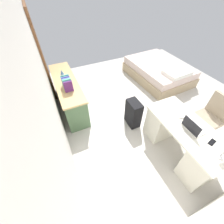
{
  "coord_description": "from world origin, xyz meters",
  "views": [
    {
      "loc": [
        -2.09,
        1.9,
        2.53
      ],
      "look_at": [
        -0.35,
        1.09,
        0.6
      ],
      "focal_mm": 23.36,
      "sensor_mm": 36.0,
      "label": 1
    }
  ],
  "objects_px": {
    "suitcase_black": "(133,113)",
    "figurine_small": "(62,72)",
    "computer_mouse": "(182,117)",
    "cell_phone_near_laptop": "(212,142)",
    "desk": "(182,140)",
    "office_chair": "(208,120)",
    "credenza": "(69,94)",
    "bed": "(158,71)",
    "laptop": "(193,127)"
  },
  "relations": [
    {
      "from": "office_chair",
      "to": "credenza",
      "type": "relative_size",
      "value": 0.52
    },
    {
      "from": "desk",
      "to": "office_chair",
      "type": "xyz_separation_m",
      "value": [
        0.11,
        -0.76,
        0.04
      ]
    },
    {
      "from": "suitcase_black",
      "to": "bed",
      "type": "bearing_deg",
      "value": -51.64
    },
    {
      "from": "credenza",
      "to": "cell_phone_near_laptop",
      "type": "relative_size",
      "value": 13.24
    },
    {
      "from": "credenza",
      "to": "suitcase_black",
      "type": "height_order",
      "value": "credenza"
    },
    {
      "from": "suitcase_black",
      "to": "credenza",
      "type": "bearing_deg",
      "value": 44.05
    },
    {
      "from": "computer_mouse",
      "to": "bed",
      "type": "bearing_deg",
      "value": -30.36
    },
    {
      "from": "credenza",
      "to": "cell_phone_near_laptop",
      "type": "distance_m",
      "value": 2.97
    },
    {
      "from": "cell_phone_near_laptop",
      "to": "figurine_small",
      "type": "relative_size",
      "value": 1.24
    },
    {
      "from": "suitcase_black",
      "to": "figurine_small",
      "type": "xyz_separation_m",
      "value": [
        1.48,
        1.1,
        0.48
      ]
    },
    {
      "from": "credenza",
      "to": "bed",
      "type": "relative_size",
      "value": 0.92
    },
    {
      "from": "suitcase_black",
      "to": "figurine_small",
      "type": "bearing_deg",
      "value": 37.36
    },
    {
      "from": "figurine_small",
      "to": "suitcase_black",
      "type": "bearing_deg",
      "value": -143.41
    },
    {
      "from": "computer_mouse",
      "to": "cell_phone_near_laptop",
      "type": "relative_size",
      "value": 0.74
    },
    {
      "from": "office_chair",
      "to": "suitcase_black",
      "type": "xyz_separation_m",
      "value": [
        0.86,
        1.15,
        -0.11
      ]
    },
    {
      "from": "bed",
      "to": "figurine_small",
      "type": "xyz_separation_m",
      "value": [
        0.19,
        2.78,
        0.54
      ]
    },
    {
      "from": "bed",
      "to": "suitcase_black",
      "type": "bearing_deg",
      "value": 127.59
    },
    {
      "from": "desk",
      "to": "office_chair",
      "type": "bearing_deg",
      "value": -81.46
    },
    {
      "from": "suitcase_black",
      "to": "figurine_small",
      "type": "relative_size",
      "value": 5.54
    },
    {
      "from": "credenza",
      "to": "figurine_small",
      "type": "distance_m",
      "value": 0.53
    },
    {
      "from": "desk",
      "to": "figurine_small",
      "type": "bearing_deg",
      "value": 31.32
    },
    {
      "from": "desk",
      "to": "suitcase_black",
      "type": "xyz_separation_m",
      "value": [
        0.97,
        0.39,
        -0.07
      ]
    },
    {
      "from": "suitcase_black",
      "to": "cell_phone_near_laptop",
      "type": "bearing_deg",
      "value": -159.37
    },
    {
      "from": "laptop",
      "to": "figurine_small",
      "type": "relative_size",
      "value": 2.84
    },
    {
      "from": "credenza",
      "to": "desk",
      "type": "bearing_deg",
      "value": -145.1
    },
    {
      "from": "office_chair",
      "to": "computer_mouse",
      "type": "distance_m",
      "value": 0.79
    },
    {
      "from": "bed",
      "to": "cell_phone_near_laptop",
      "type": "xyz_separation_m",
      "value": [
        -2.61,
        1.2,
        0.48
      ]
    },
    {
      "from": "office_chair",
      "to": "suitcase_black",
      "type": "distance_m",
      "value": 1.44
    },
    {
      "from": "credenza",
      "to": "computer_mouse",
      "type": "relative_size",
      "value": 18.0
    },
    {
      "from": "bed",
      "to": "desk",
      "type": "bearing_deg",
      "value": 150.43
    },
    {
      "from": "laptop",
      "to": "cell_phone_near_laptop",
      "type": "bearing_deg",
      "value": -164.32
    },
    {
      "from": "laptop",
      "to": "credenza",
      "type": "bearing_deg",
      "value": 34.29
    },
    {
      "from": "computer_mouse",
      "to": "office_chair",
      "type": "bearing_deg",
      "value": -96.83
    },
    {
      "from": "desk",
      "to": "bed",
      "type": "distance_m",
      "value": 2.61
    },
    {
      "from": "credenza",
      "to": "bed",
      "type": "bearing_deg",
      "value": -87.45
    },
    {
      "from": "suitcase_black",
      "to": "laptop",
      "type": "height_order",
      "value": "laptop"
    },
    {
      "from": "suitcase_black",
      "to": "cell_phone_near_laptop",
      "type": "relative_size",
      "value": 4.48
    },
    {
      "from": "office_chair",
      "to": "cell_phone_near_laptop",
      "type": "distance_m",
      "value": 0.88
    },
    {
      "from": "office_chair",
      "to": "figurine_small",
      "type": "distance_m",
      "value": 3.27
    },
    {
      "from": "figurine_small",
      "to": "desk",
      "type": "bearing_deg",
      "value": -148.68
    },
    {
      "from": "office_chair",
      "to": "laptop",
      "type": "bearing_deg",
      "value": 102.25
    },
    {
      "from": "desk",
      "to": "computer_mouse",
      "type": "relative_size",
      "value": 14.48
    },
    {
      "from": "laptop",
      "to": "cell_phone_near_laptop",
      "type": "height_order",
      "value": "laptop"
    },
    {
      "from": "office_chair",
      "to": "suitcase_black",
      "type": "height_order",
      "value": "office_chair"
    },
    {
      "from": "desk",
      "to": "bed",
      "type": "height_order",
      "value": "desk"
    },
    {
      "from": "laptop",
      "to": "computer_mouse",
      "type": "height_order",
      "value": "laptop"
    },
    {
      "from": "credenza",
      "to": "figurine_small",
      "type": "height_order",
      "value": "figurine_small"
    },
    {
      "from": "office_chair",
      "to": "computer_mouse",
      "type": "xyz_separation_m",
      "value": [
        0.09,
        0.71,
        0.32
      ]
    },
    {
      "from": "computer_mouse",
      "to": "figurine_small",
      "type": "distance_m",
      "value": 2.72
    },
    {
      "from": "credenza",
      "to": "figurine_small",
      "type": "bearing_deg",
      "value": 0.28
    }
  ]
}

